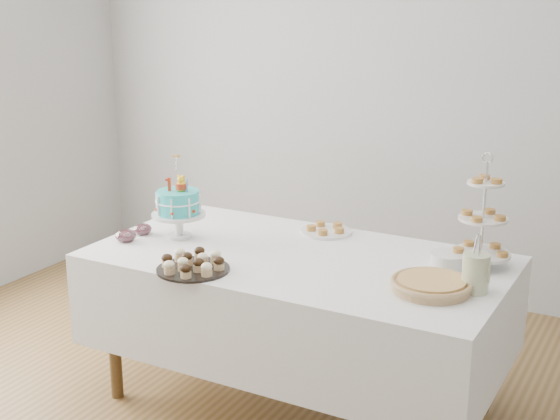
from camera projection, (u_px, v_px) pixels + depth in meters
The scene contains 11 objects.
walls at pixel (265, 144), 3.21m from camera, with size 5.04×4.04×2.70m.
table at pixel (298, 301), 3.69m from camera, with size 1.92×1.02×0.77m.
birthday_cake at pixel (179, 216), 3.86m from camera, with size 0.27×0.27×0.41m.
cupcake_tray at pixel (193, 263), 3.42m from camera, with size 0.33×0.33×0.07m.
pie at pixel (431, 284), 3.19m from camera, with size 0.34×0.34×0.05m.
tiered_stand at pixel (483, 219), 3.44m from camera, with size 0.27×0.27×0.52m.
plate_stack at pixel (448, 260), 3.47m from camera, with size 0.16×0.16×0.06m.
pastry_plate at pixel (326, 230), 3.96m from camera, with size 0.26×0.26×0.04m.
jam_bowl_a at pixel (126, 236), 3.82m from camera, with size 0.10×0.10×0.06m.
jam_bowl_b at pixel (142, 229), 3.93m from camera, with size 0.09×0.09×0.06m.
utensil_pitcher at pixel (476, 271), 3.17m from camera, with size 0.12×0.11×0.25m.
Camera 1 is at (1.57, -2.74, 1.97)m, focal length 50.00 mm.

